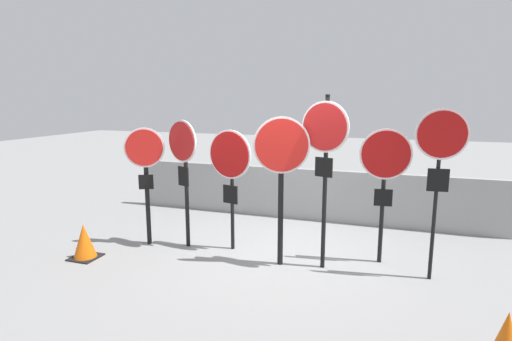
{
  "coord_description": "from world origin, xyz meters",
  "views": [
    {
      "loc": [
        1.56,
        -5.88,
        2.49
      ],
      "look_at": [
        -0.39,
        0.0,
        1.36
      ],
      "focal_mm": 28.0,
      "sensor_mm": 36.0,
      "label": 1
    }
  ],
  "objects_px": {
    "stop_sign_5": "(385,167)",
    "stop_sign_6": "(440,152)",
    "stop_sign_0": "(145,164)",
    "stop_sign_3": "(281,162)",
    "traffic_cone_1": "(506,340)",
    "stop_sign_1": "(183,156)",
    "traffic_cone_0": "(84,241)",
    "stop_sign_2": "(230,164)",
    "stop_sign_4": "(325,146)"
  },
  "relations": [
    {
      "from": "stop_sign_0",
      "to": "stop_sign_2",
      "type": "bearing_deg",
      "value": -16.23
    },
    {
      "from": "stop_sign_0",
      "to": "stop_sign_5",
      "type": "height_order",
      "value": "stop_sign_5"
    },
    {
      "from": "stop_sign_6",
      "to": "stop_sign_5",
      "type": "bearing_deg",
      "value": 145.39
    },
    {
      "from": "stop_sign_2",
      "to": "stop_sign_3",
      "type": "bearing_deg",
      "value": -7.89
    },
    {
      "from": "stop_sign_3",
      "to": "stop_sign_4",
      "type": "distance_m",
      "value": 0.66
    },
    {
      "from": "stop_sign_1",
      "to": "traffic_cone_1",
      "type": "relative_size",
      "value": 3.87
    },
    {
      "from": "stop_sign_3",
      "to": "stop_sign_5",
      "type": "bearing_deg",
      "value": 3.46
    },
    {
      "from": "stop_sign_1",
      "to": "stop_sign_3",
      "type": "bearing_deg",
      "value": 15.31
    },
    {
      "from": "stop_sign_5",
      "to": "stop_sign_3",
      "type": "bearing_deg",
      "value": -164.39
    },
    {
      "from": "stop_sign_4",
      "to": "stop_sign_6",
      "type": "xyz_separation_m",
      "value": [
        1.5,
        0.08,
        -0.04
      ]
    },
    {
      "from": "stop_sign_2",
      "to": "stop_sign_5",
      "type": "xyz_separation_m",
      "value": [
        2.37,
        0.2,
        0.05
      ]
    },
    {
      "from": "stop_sign_0",
      "to": "stop_sign_3",
      "type": "height_order",
      "value": "stop_sign_3"
    },
    {
      "from": "stop_sign_3",
      "to": "traffic_cone_0",
      "type": "distance_m",
      "value": 3.35
    },
    {
      "from": "stop_sign_3",
      "to": "stop_sign_4",
      "type": "height_order",
      "value": "stop_sign_4"
    },
    {
      "from": "traffic_cone_0",
      "to": "stop_sign_2",
      "type": "bearing_deg",
      "value": 27.23
    },
    {
      "from": "stop_sign_5",
      "to": "stop_sign_6",
      "type": "relative_size",
      "value": 0.87
    },
    {
      "from": "stop_sign_0",
      "to": "stop_sign_4",
      "type": "relative_size",
      "value": 0.79
    },
    {
      "from": "stop_sign_2",
      "to": "traffic_cone_1",
      "type": "xyz_separation_m",
      "value": [
        3.54,
        -1.92,
        -1.18
      ]
    },
    {
      "from": "stop_sign_1",
      "to": "stop_sign_6",
      "type": "xyz_separation_m",
      "value": [
        3.83,
        -0.07,
        0.24
      ]
    },
    {
      "from": "stop_sign_1",
      "to": "stop_sign_3",
      "type": "relative_size",
      "value": 0.96
    },
    {
      "from": "stop_sign_1",
      "to": "stop_sign_3",
      "type": "height_order",
      "value": "stop_sign_3"
    },
    {
      "from": "stop_sign_3",
      "to": "traffic_cone_0",
      "type": "xyz_separation_m",
      "value": [
        -3.0,
        -0.7,
        -1.31
      ]
    },
    {
      "from": "stop_sign_1",
      "to": "traffic_cone_1",
      "type": "xyz_separation_m",
      "value": [
        4.32,
        -1.81,
        -1.28
      ]
    },
    {
      "from": "stop_sign_4",
      "to": "stop_sign_5",
      "type": "relative_size",
      "value": 1.23
    },
    {
      "from": "stop_sign_2",
      "to": "traffic_cone_0",
      "type": "bearing_deg",
      "value": -139.82
    },
    {
      "from": "stop_sign_2",
      "to": "stop_sign_5",
      "type": "relative_size",
      "value": 0.97
    },
    {
      "from": "stop_sign_0",
      "to": "stop_sign_4",
      "type": "height_order",
      "value": "stop_sign_4"
    },
    {
      "from": "stop_sign_2",
      "to": "stop_sign_3",
      "type": "height_order",
      "value": "stop_sign_3"
    },
    {
      "from": "stop_sign_3",
      "to": "traffic_cone_1",
      "type": "height_order",
      "value": "stop_sign_3"
    },
    {
      "from": "stop_sign_4",
      "to": "stop_sign_6",
      "type": "relative_size",
      "value": 1.08
    },
    {
      "from": "stop_sign_0",
      "to": "stop_sign_6",
      "type": "xyz_separation_m",
      "value": [
        4.48,
        0.04,
        0.38
      ]
    },
    {
      "from": "stop_sign_6",
      "to": "traffic_cone_0",
      "type": "height_order",
      "value": "stop_sign_6"
    },
    {
      "from": "stop_sign_4",
      "to": "stop_sign_2",
      "type": "bearing_deg",
      "value": -172.65
    },
    {
      "from": "stop_sign_2",
      "to": "traffic_cone_0",
      "type": "xyz_separation_m",
      "value": [
        -2.06,
        -1.06,
        -1.18
      ]
    },
    {
      "from": "stop_sign_2",
      "to": "stop_sign_4",
      "type": "bearing_deg",
      "value": 3.25
    },
    {
      "from": "stop_sign_1",
      "to": "stop_sign_2",
      "type": "height_order",
      "value": "stop_sign_1"
    },
    {
      "from": "stop_sign_0",
      "to": "stop_sign_4",
      "type": "distance_m",
      "value": 3.01
    },
    {
      "from": "stop_sign_3",
      "to": "stop_sign_6",
      "type": "bearing_deg",
      "value": -13.32
    },
    {
      "from": "stop_sign_1",
      "to": "stop_sign_5",
      "type": "distance_m",
      "value": 3.16
    },
    {
      "from": "stop_sign_1",
      "to": "traffic_cone_1",
      "type": "distance_m",
      "value": 4.86
    },
    {
      "from": "stop_sign_1",
      "to": "stop_sign_3",
      "type": "distance_m",
      "value": 1.74
    },
    {
      "from": "stop_sign_4",
      "to": "stop_sign_6",
      "type": "height_order",
      "value": "stop_sign_4"
    },
    {
      "from": "traffic_cone_0",
      "to": "stop_sign_6",
      "type": "bearing_deg",
      "value": 9.72
    },
    {
      "from": "stop_sign_1",
      "to": "traffic_cone_1",
      "type": "bearing_deg",
      "value": 0.72
    },
    {
      "from": "stop_sign_1",
      "to": "traffic_cone_0",
      "type": "relative_size",
      "value": 3.89
    },
    {
      "from": "stop_sign_4",
      "to": "traffic_cone_0",
      "type": "bearing_deg",
      "value": -150.53
    },
    {
      "from": "stop_sign_5",
      "to": "traffic_cone_1",
      "type": "relative_size",
      "value": 3.71
    },
    {
      "from": "stop_sign_3",
      "to": "stop_sign_4",
      "type": "xyz_separation_m",
      "value": [
        0.6,
        0.09,
        0.24
      ]
    },
    {
      "from": "stop_sign_0",
      "to": "traffic_cone_1",
      "type": "xyz_separation_m",
      "value": [
        4.97,
        -1.7,
        -1.14
      ]
    },
    {
      "from": "traffic_cone_0",
      "to": "stop_sign_5",
      "type": "bearing_deg",
      "value": 15.91
    }
  ]
}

